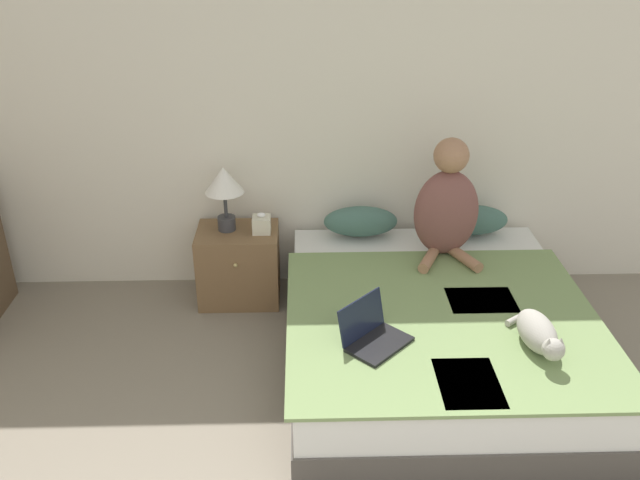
# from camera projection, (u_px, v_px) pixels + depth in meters

# --- Properties ---
(wall_back) EXTENTS (5.96, 0.05, 2.55)m
(wall_back) POSITION_uv_depth(u_px,v_px,m) (320.00, 109.00, 4.47)
(wall_back) COLOR silver
(wall_back) RESTS_ON ground_plane
(bed) EXTENTS (1.74, 1.98, 0.45)m
(bed) POSITION_uv_depth(u_px,v_px,m) (434.00, 332.00, 4.02)
(bed) COLOR #4C4742
(bed) RESTS_ON ground_plane
(pillow_near) EXTENTS (0.50, 0.23, 0.21)m
(pillow_near) POSITION_uv_depth(u_px,v_px,m) (361.00, 221.00, 4.62)
(pillow_near) COLOR #42665B
(pillow_near) RESTS_ON bed
(pillow_far) EXTENTS (0.50, 0.23, 0.21)m
(pillow_far) POSITION_uv_depth(u_px,v_px,m) (471.00, 220.00, 4.64)
(pillow_far) COLOR #42665B
(pillow_far) RESTS_ON bed
(person_sitting) EXTENTS (0.41, 0.40, 0.78)m
(person_sitting) POSITION_uv_depth(u_px,v_px,m) (447.00, 206.00, 4.28)
(person_sitting) COLOR brown
(person_sitting) RESTS_ON bed
(cat_tabby) EXTENTS (0.21, 0.54, 0.18)m
(cat_tabby) POSITION_uv_depth(u_px,v_px,m) (539.00, 333.00, 3.46)
(cat_tabby) COLOR #A8A399
(cat_tabby) RESTS_ON bed
(laptop_open) EXTENTS (0.42, 0.42, 0.22)m
(laptop_open) POSITION_uv_depth(u_px,v_px,m) (373.00, 335.00, 3.52)
(laptop_open) COLOR black
(laptop_open) RESTS_ON bed
(nightstand) EXTENTS (0.55, 0.43, 0.52)m
(nightstand) POSITION_uv_depth(u_px,v_px,m) (239.00, 265.00, 4.67)
(nightstand) COLOR brown
(nightstand) RESTS_ON ground_plane
(table_lamp) EXTENTS (0.26, 0.26, 0.45)m
(table_lamp) POSITION_uv_depth(u_px,v_px,m) (224.00, 185.00, 4.42)
(table_lamp) COLOR #38383D
(table_lamp) RESTS_ON nightstand
(tissue_box) EXTENTS (0.12, 0.12, 0.14)m
(tissue_box) POSITION_uv_depth(u_px,v_px,m) (262.00, 224.00, 4.51)
(tissue_box) COLOR beige
(tissue_box) RESTS_ON nightstand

